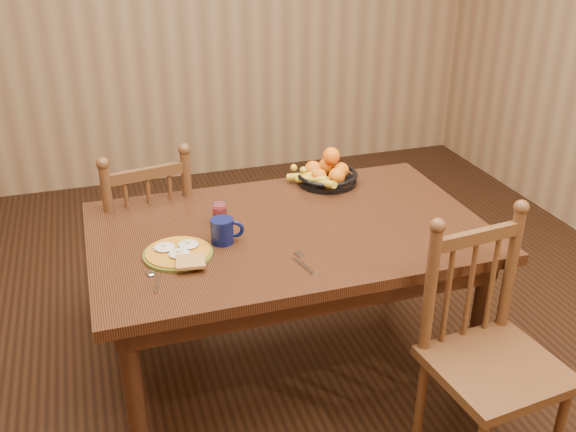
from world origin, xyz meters
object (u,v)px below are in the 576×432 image
object	(u,v)px
fruit_bowl	(326,174)
chair_far	(146,243)
dining_table	(288,245)
coffee_mug	(223,231)
breakfast_plate	(179,253)
chair_near	(489,356)

from	to	relation	value
fruit_bowl	chair_far	bearing A→B (deg)	167.96
dining_table	coffee_mug	xyz separation A→B (m)	(-0.28, -0.05, 0.14)
chair_far	dining_table	bearing A→B (deg)	123.55
breakfast_plate	chair_near	bearing A→B (deg)	-30.06
chair_far	chair_near	size ratio (longest dim) A/B	1.00
fruit_bowl	dining_table	bearing A→B (deg)	-129.29
breakfast_plate	coffee_mug	size ratio (longest dim) A/B	2.20
chair_near	breakfast_plate	xyz separation A→B (m)	(-1.01, 0.59, 0.29)
chair_far	coffee_mug	xyz separation A→B (m)	(0.26, -0.61, 0.33)
breakfast_plate	chair_far	bearing A→B (deg)	96.56
chair_near	breakfast_plate	size ratio (longest dim) A/B	3.31
breakfast_plate	coffee_mug	world-z (taller)	coffee_mug
coffee_mug	fruit_bowl	size ratio (longest dim) A/B	0.41
dining_table	chair_far	distance (m)	0.80
chair_near	coffee_mug	distance (m)	1.10
chair_far	breakfast_plate	world-z (taller)	chair_far
coffee_mug	fruit_bowl	bearing A→B (deg)	35.86
dining_table	coffee_mug	bearing A→B (deg)	-170.39
chair_far	fruit_bowl	xyz separation A→B (m)	(0.85, -0.18, 0.33)
breakfast_plate	fruit_bowl	xyz separation A→B (m)	(0.78, 0.48, 0.03)
dining_table	chair_far	xyz separation A→B (m)	(-0.54, 0.56, -0.19)
coffee_mug	fruit_bowl	world-z (taller)	fruit_bowl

